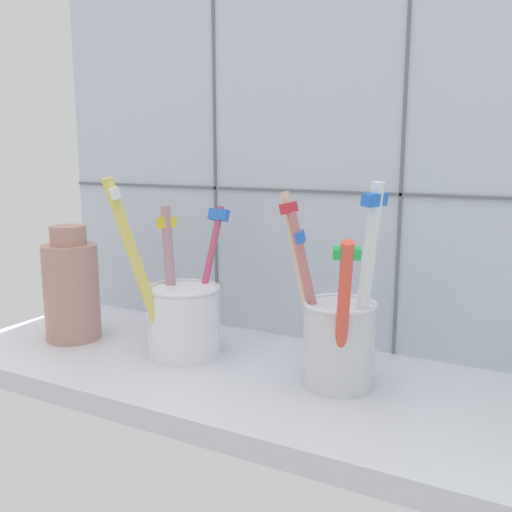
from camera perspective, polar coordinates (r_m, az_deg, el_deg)
name	(u,v)px	position (r cm, az deg, el deg)	size (l,w,h in cm)	color
counter_slab	(251,381)	(54.79, -0.47, -12.54)	(64.00, 22.00, 2.00)	silver
tile_wall_back	(305,151)	(61.20, 4.99, 10.52)	(64.00, 2.20, 45.00)	silver
toothbrush_cup_left	(182,314)	(57.96, -7.50, -5.80)	(8.23, 13.42, 18.28)	white
toothbrush_cup_right	(339,334)	(50.12, 8.37, -7.86)	(9.31, 9.55, 18.18)	silver
ceramic_vase	(71,288)	(65.05, -18.20, -3.08)	(5.95, 5.95, 12.61)	tan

